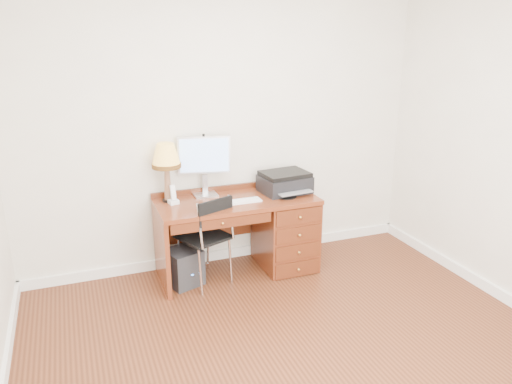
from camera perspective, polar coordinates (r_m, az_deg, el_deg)
name	(u,v)px	position (r m, az deg, el deg)	size (l,w,h in m)	color
ground	(299,353)	(3.86, 4.96, -17.90)	(4.00, 4.00, 0.00)	#401D0E
room_shell	(267,305)	(4.31, 1.26, -12.81)	(4.00, 4.00, 4.00)	silver
desk	(268,228)	(4.90, 1.39, -4.13)	(1.50, 0.67, 0.75)	maroon
monitor	(204,159)	(4.72, -6.00, 3.83)	(0.49, 0.21, 0.57)	silver
keyboard	(239,202)	(4.58, -2.01, -1.11)	(0.42, 0.12, 0.02)	white
mouse_pad	(286,195)	(4.75, 3.41, -0.38)	(0.21, 0.21, 0.04)	black
printer	(285,182)	(4.87, 3.30, 1.14)	(0.49, 0.40, 0.20)	black
leg_lamp	(166,159)	(4.58, -10.23, 3.70)	(0.27, 0.27, 0.54)	black
phone	(173,198)	(4.60, -9.43, -0.71)	(0.10, 0.10, 0.18)	white
pen_cup	(268,186)	(4.90, 1.35, 0.71)	(0.08, 0.08, 0.11)	black
chair	(205,232)	(4.53, -5.83, -4.61)	(0.53, 0.53, 0.86)	black
equipment_box	(184,267)	(4.72, -8.28, -8.46)	(0.29, 0.29, 0.34)	black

